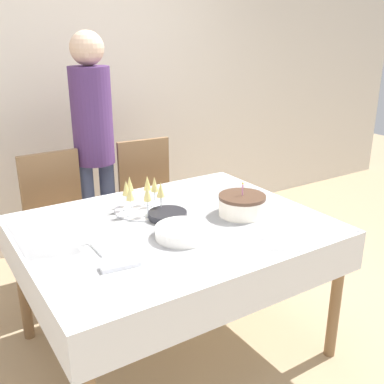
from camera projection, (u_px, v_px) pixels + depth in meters
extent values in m
plane|color=tan|center=(175.00, 345.00, 2.61)|extent=(12.00, 12.00, 0.00)
cube|color=silver|center=(62.00, 82.00, 3.51)|extent=(8.00, 0.05, 2.70)
cube|color=white|center=(173.00, 226.00, 2.36)|extent=(1.50, 1.19, 0.03)
cube|color=white|center=(174.00, 242.00, 2.39)|extent=(1.53, 1.22, 0.21)
cylinder|color=olive|center=(336.00, 298.00, 2.41)|extent=(0.06, 0.06, 0.74)
cylinder|color=olive|center=(22.00, 282.00, 2.56)|extent=(0.06, 0.06, 0.74)
cylinder|color=olive|center=(219.00, 229.00, 3.26)|extent=(0.06, 0.06, 0.74)
cube|color=olive|center=(65.00, 235.00, 2.96)|extent=(0.43, 0.43, 0.04)
cube|color=olive|center=(51.00, 189.00, 3.02)|extent=(0.40, 0.04, 0.50)
cylinder|color=olive|center=(104.00, 271.00, 2.99)|extent=(0.04, 0.04, 0.43)
cylinder|color=olive|center=(50.00, 287.00, 2.80)|extent=(0.04, 0.04, 0.43)
cylinder|color=olive|center=(84.00, 250.00, 3.27)|extent=(0.04, 0.04, 0.43)
cylinder|color=olive|center=(34.00, 264.00, 3.08)|extent=(0.04, 0.04, 0.43)
cube|color=olive|center=(155.00, 214.00, 3.30)|extent=(0.45, 0.45, 0.04)
cube|color=olive|center=(144.00, 172.00, 3.37)|extent=(0.40, 0.07, 0.50)
cylinder|color=olive|center=(188.00, 248.00, 3.31)|extent=(0.04, 0.04, 0.43)
cylinder|color=olive|center=(143.00, 259.00, 3.15)|extent=(0.04, 0.04, 0.43)
cylinder|color=olive|center=(168.00, 230.00, 3.61)|extent=(0.04, 0.04, 0.43)
cylinder|color=olive|center=(125.00, 239.00, 3.45)|extent=(0.04, 0.04, 0.43)
cylinder|color=silver|center=(242.00, 206.00, 2.46)|extent=(0.25, 0.25, 0.09)
cylinder|color=#4C3323|center=(242.00, 197.00, 2.44)|extent=(0.26, 0.26, 0.02)
cylinder|color=pink|center=(242.00, 190.00, 2.43)|extent=(0.01, 0.01, 0.06)
sphere|color=#F9CC4C|center=(243.00, 183.00, 2.42)|extent=(0.01, 0.01, 0.01)
cylinder|color=silver|center=(144.00, 210.00, 2.53)|extent=(0.32, 0.32, 0.01)
cylinder|color=silver|center=(155.00, 205.00, 2.58)|extent=(0.05, 0.05, 0.00)
cylinder|color=silver|center=(155.00, 198.00, 2.57)|extent=(0.01, 0.01, 0.08)
cone|color=#E0CC72|center=(154.00, 184.00, 2.54)|extent=(0.04, 0.04, 0.08)
cylinder|color=silver|center=(148.00, 204.00, 2.61)|extent=(0.05, 0.05, 0.00)
cylinder|color=silver|center=(148.00, 197.00, 2.59)|extent=(0.01, 0.01, 0.08)
cone|color=#E0CC72|center=(147.00, 183.00, 2.56)|extent=(0.04, 0.04, 0.08)
cylinder|color=silver|center=(131.00, 205.00, 2.59)|extent=(0.05, 0.05, 0.00)
cylinder|color=silver|center=(130.00, 197.00, 2.58)|extent=(0.01, 0.01, 0.08)
cone|color=#E0CC72|center=(130.00, 183.00, 2.55)|extent=(0.04, 0.04, 0.08)
cylinder|color=silver|center=(127.00, 209.00, 2.52)|extent=(0.05, 0.05, 0.00)
cylinder|color=silver|center=(127.00, 202.00, 2.51)|extent=(0.01, 0.01, 0.08)
cone|color=#E0CC72|center=(126.00, 188.00, 2.48)|extent=(0.04, 0.04, 0.08)
cylinder|color=silver|center=(131.00, 215.00, 2.44)|extent=(0.05, 0.05, 0.00)
cylinder|color=silver|center=(131.00, 207.00, 2.43)|extent=(0.01, 0.01, 0.08)
cone|color=#E0CC72|center=(130.00, 193.00, 2.40)|extent=(0.04, 0.04, 0.08)
cylinder|color=silver|center=(148.00, 216.00, 2.44)|extent=(0.05, 0.05, 0.00)
cylinder|color=silver|center=(148.00, 208.00, 2.42)|extent=(0.01, 0.01, 0.08)
cone|color=#E0CC72|center=(147.00, 193.00, 2.39)|extent=(0.04, 0.04, 0.08)
cylinder|color=silver|center=(161.00, 211.00, 2.50)|extent=(0.05, 0.05, 0.00)
cylinder|color=silver|center=(161.00, 204.00, 2.48)|extent=(0.01, 0.01, 0.08)
cone|color=#E0CC72|center=(161.00, 189.00, 2.45)|extent=(0.04, 0.04, 0.08)
cylinder|color=silver|center=(183.00, 236.00, 2.20)|extent=(0.28, 0.28, 0.01)
cylinder|color=silver|center=(183.00, 235.00, 2.20)|extent=(0.28, 0.28, 0.01)
cylinder|color=silver|center=(183.00, 234.00, 2.19)|extent=(0.28, 0.28, 0.01)
cylinder|color=silver|center=(183.00, 232.00, 2.19)|extent=(0.28, 0.28, 0.01)
cylinder|color=silver|center=(183.00, 231.00, 2.19)|extent=(0.28, 0.28, 0.01)
cylinder|color=silver|center=(183.00, 230.00, 2.19)|extent=(0.28, 0.28, 0.01)
cylinder|color=silver|center=(183.00, 229.00, 2.18)|extent=(0.28, 0.28, 0.01)
cylinder|color=silver|center=(183.00, 227.00, 2.18)|extent=(0.28, 0.28, 0.01)
cylinder|color=black|center=(168.00, 217.00, 2.43)|extent=(0.21, 0.21, 0.01)
cylinder|color=black|center=(168.00, 216.00, 2.42)|extent=(0.21, 0.21, 0.01)
cylinder|color=black|center=(168.00, 215.00, 2.42)|extent=(0.21, 0.21, 0.01)
cylinder|color=black|center=(168.00, 214.00, 2.42)|extent=(0.21, 0.21, 0.01)
cylinder|color=black|center=(167.00, 212.00, 2.42)|extent=(0.21, 0.21, 0.01)
cube|color=silver|center=(275.00, 228.00, 2.30)|extent=(0.29, 0.09, 0.00)
cube|color=silver|center=(120.00, 265.00, 1.91)|extent=(0.18, 0.08, 0.02)
cube|color=white|center=(111.00, 246.00, 2.09)|extent=(0.15, 0.15, 0.01)
cylinder|color=#3F4C72|center=(89.00, 219.00, 3.29)|extent=(0.11, 0.11, 0.84)
cylinder|color=#3F4C72|center=(109.00, 215.00, 3.38)|extent=(0.11, 0.11, 0.84)
cylinder|color=#4C2D60|center=(92.00, 116.00, 3.08)|extent=(0.28, 0.28, 0.67)
sphere|color=#D8B293|center=(87.00, 48.00, 2.93)|extent=(0.23, 0.23, 0.23)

